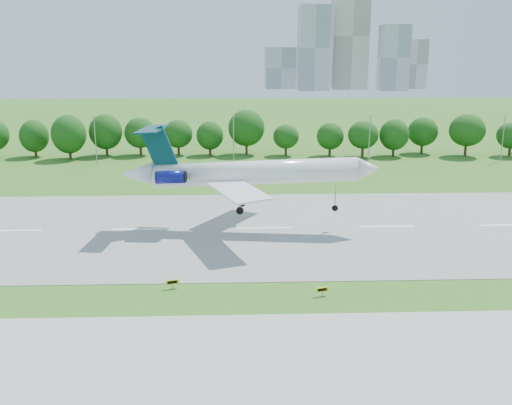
% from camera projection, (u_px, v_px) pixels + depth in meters
% --- Properties ---
extents(ground, '(600.00, 600.00, 0.00)m').
position_uv_depth(ground, '(106.00, 293.00, 67.21)').
color(ground, '#38651A').
rests_on(ground, ground).
extents(runway, '(400.00, 45.00, 0.08)m').
position_uv_depth(runway, '(140.00, 230.00, 91.36)').
color(runway, gray).
rests_on(runway, ground).
extents(taxiway, '(400.00, 23.00, 0.08)m').
position_uv_depth(taxiway, '(61.00, 377.00, 49.80)').
color(taxiway, '#ADADA8').
rests_on(taxiway, ground).
extents(tree_line, '(288.40, 8.40, 10.40)m').
position_uv_depth(tree_line, '(178.00, 134.00, 154.56)').
color(tree_line, '#382314').
rests_on(tree_line, ground).
extents(light_poles, '(175.90, 0.25, 12.19)m').
position_uv_depth(light_poles, '(165.00, 139.00, 144.77)').
color(light_poles, gray).
rests_on(light_poles, ground).
extents(skyline, '(127.00, 52.00, 80.00)m').
position_uv_depth(skyline, '(344.00, 49.00, 440.59)').
color(skyline, '#B2B2B7').
rests_on(skyline, ground).
extents(airliner, '(40.92, 29.65, 13.53)m').
position_uv_depth(airliner, '(242.00, 172.00, 89.78)').
color(airliner, white).
rests_on(airliner, ground).
extents(taxi_sign_centre, '(1.59, 0.59, 1.12)m').
position_uv_depth(taxi_sign_centre, '(173.00, 282.00, 68.34)').
color(taxi_sign_centre, gray).
rests_on(taxi_sign_centre, ground).
extents(taxi_sign_right, '(1.52, 0.56, 1.08)m').
position_uv_depth(taxi_sign_right, '(323.00, 290.00, 66.27)').
color(taxi_sign_right, gray).
rests_on(taxi_sign_right, ground).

